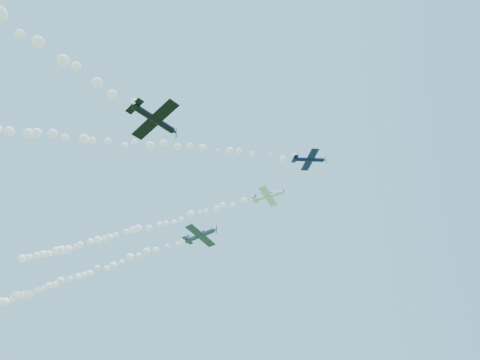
% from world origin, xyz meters
% --- Properties ---
extents(plane_white, '(7.30, 7.73, 1.99)m').
position_xyz_m(plane_white, '(7.20, 6.70, 51.63)').
color(plane_white, white).
extents(smoke_trail_white, '(66.15, 15.92, 3.06)m').
position_xyz_m(smoke_trail_white, '(-27.97, 14.04, 51.32)').
color(smoke_trail_white, white).
extents(plane_navy, '(6.52, 6.86, 1.77)m').
position_xyz_m(plane_navy, '(16.42, -5.04, 50.00)').
color(plane_navy, '#0E143E').
extents(smoke_trail_navy, '(69.09, 26.48, 2.62)m').
position_xyz_m(smoke_trail_navy, '(-19.90, -18.16, 49.78)').
color(smoke_trail_navy, white).
extents(plane_grey, '(7.76, 8.21, 2.09)m').
position_xyz_m(plane_grey, '(-6.22, 4.55, 42.49)').
color(plane_grey, '#363C4F').
extents(smoke_trail_grey, '(66.24, 25.13, 3.44)m').
position_xyz_m(smoke_trail_grey, '(-41.46, 16.93, 42.07)').
color(smoke_trail_grey, white).
extents(plane_black, '(7.25, 6.88, 1.95)m').
position_xyz_m(plane_black, '(-2.31, -29.14, 39.09)').
color(plane_black, black).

